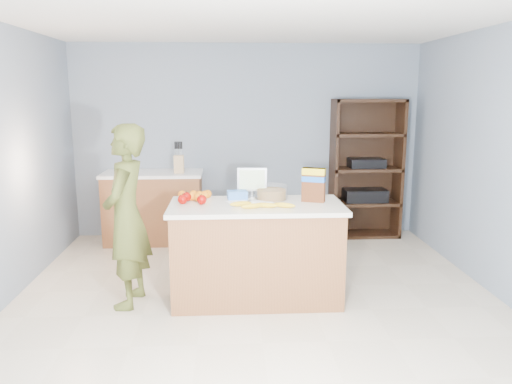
{
  "coord_description": "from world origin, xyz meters",
  "views": [
    {
      "loc": [
        -0.25,
        -4.06,
        1.88
      ],
      "look_at": [
        0.0,
        0.35,
        1.0
      ],
      "focal_mm": 35.0,
      "sensor_mm": 36.0,
      "label": 1
    }
  ],
  "objects": [
    {
      "name": "knife_block",
      "position": [
        -0.86,
        2.11,
        1.02
      ],
      "size": [
        0.12,
        0.1,
        0.31
      ],
      "color": "tan",
      "rests_on": "back_cabinet"
    },
    {
      "name": "oranges",
      "position": [
        -0.56,
        0.52,
        0.94
      ],
      "size": [
        0.31,
        0.22,
        0.08
      ],
      "color": "orange",
      "rests_on": "counter_peninsula"
    },
    {
      "name": "tv",
      "position": [
        -0.02,
        0.61,
        1.06
      ],
      "size": [
        0.28,
        0.12,
        0.28
      ],
      "color": "silver",
      "rests_on": "counter_peninsula"
    },
    {
      "name": "envelopes",
      "position": [
        -0.06,
        0.41,
        0.9
      ],
      "size": [
        0.43,
        0.19,
        0.0
      ],
      "color": "white",
      "rests_on": "counter_peninsula"
    },
    {
      "name": "bananas",
      "position": [
        0.03,
        0.16,
        0.92
      ],
      "size": [
        0.58,
        0.2,
        0.05
      ],
      "color": "gold",
      "rests_on": "counter_peninsula"
    },
    {
      "name": "person",
      "position": [
        -1.15,
        0.25,
        0.81
      ],
      "size": [
        0.45,
        0.63,
        1.62
      ],
      "primitive_type": "imported",
      "rotation": [
        0.0,
        0.0,
        -1.68
      ],
      "color": "#464C1E",
      "rests_on": "ground"
    },
    {
      "name": "apples",
      "position": [
        -0.59,
        0.36,
        0.94
      ],
      "size": [
        0.26,
        0.22,
        0.09
      ],
      "color": "#920703",
      "rests_on": "counter_peninsula"
    },
    {
      "name": "back_cabinet",
      "position": [
        -1.2,
        2.2,
        0.45
      ],
      "size": [
        1.24,
        0.62,
        0.9
      ],
      "color": "brown",
      "rests_on": "ground"
    },
    {
      "name": "cereal_box",
      "position": [
        0.53,
        0.36,
        1.08
      ],
      "size": [
        0.22,
        0.15,
        0.31
      ],
      "color": "#592B14",
      "rests_on": "counter_peninsula"
    },
    {
      "name": "walls",
      "position": [
        0.0,
        0.0,
        1.65
      ],
      "size": [
        4.52,
        5.02,
        2.51
      ],
      "color": "gray",
      "rests_on": "ground"
    },
    {
      "name": "salad_bowl",
      "position": [
        0.16,
        0.51,
        0.96
      ],
      "size": [
        0.3,
        0.3,
        0.13
      ],
      "color": "#267219",
      "rests_on": "counter_peninsula"
    },
    {
      "name": "counter_peninsula",
      "position": [
        0.0,
        0.3,
        0.42
      ],
      "size": [
        1.56,
        0.76,
        0.9
      ],
      "color": "brown",
      "rests_on": "ground"
    },
    {
      "name": "shelving_unit",
      "position": [
        1.55,
        2.35,
        0.86
      ],
      "size": [
        0.9,
        0.4,
        1.8
      ],
      "color": "black",
      "rests_on": "ground"
    },
    {
      "name": "blue_carton",
      "position": [
        -0.17,
        0.52,
        0.94
      ],
      "size": [
        0.19,
        0.14,
        0.08
      ],
      "primitive_type": "cube",
      "rotation": [
        0.0,
        0.0,
        0.13
      ],
      "color": "blue",
      "rests_on": "counter_peninsula"
    },
    {
      "name": "floor",
      "position": [
        0.0,
        0.0,
        0.0
      ],
      "size": [
        4.5,
        5.0,
        0.02
      ],
      "primitive_type": "cube",
      "color": "beige",
      "rests_on": "ground"
    }
  ]
}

